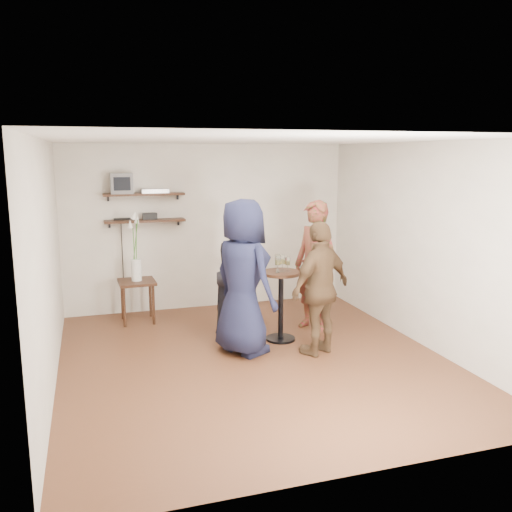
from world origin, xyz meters
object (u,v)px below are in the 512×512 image
Objects in this scene: crt_monitor at (121,183)px; dvd_deck at (155,191)px; drinks_table at (281,296)px; person_brown at (321,288)px; side_table at (137,287)px; person_dark at (240,273)px; radio at (150,216)px; person_navy at (243,277)px; person_plaid at (315,266)px.

crt_monitor is 0.80× the size of dvd_deck.
person_brown is (0.30, -0.60, 0.23)m from drinks_table.
dvd_deck is 2.60m from drinks_table.
dvd_deck is 0.64× the size of side_table.
drinks_table is at bearing -90.00° from person_brown.
radio is at bearing 92.02° from person_dark.
drinks_table is at bearing -90.00° from person_navy.
side_table is 0.34× the size of person_plaid.
crt_monitor is at bearing 101.04° from person_dark.
crt_monitor reaches higher than person_plaid.
radio is (-0.09, 0.00, -0.38)m from dvd_deck.
side_table is at bearing -140.99° from person_plaid.
person_brown is (1.77, -2.38, -0.69)m from radio.
person_plaid is at bearing -35.46° from radio.
person_navy is at bearing -58.41° from crt_monitor.
crt_monitor is 2.95m from drinks_table.
person_dark is (-0.42, 0.52, 0.23)m from drinks_table.
person_navy is (1.27, -2.07, -1.06)m from crt_monitor.
person_plaid is at bearing -30.90° from crt_monitor.
person_navy is at bearing -141.14° from person_dark.
crt_monitor is 3.09m from person_plaid.
person_brown is at bearing -53.24° from radio.
dvd_deck is at bearing 48.15° from side_table.
drinks_table is 0.71m from person_brown.
person_navy is (-0.60, -0.29, 0.36)m from drinks_table.
person_navy is at bearing -89.99° from person_plaid.
person_plaid is at bearing -51.15° from person_dark.
radio is 0.12× the size of person_plaid.
dvd_deck is at bearing -80.90° from person_brown.
person_plaid is at bearing 26.05° from drinks_table.
person_navy is (0.88, -2.07, -0.56)m from radio.
person_dark reaches higher than drinks_table.
crt_monitor is at bearing 5.52° from person_navy.
radio is 2.49m from drinks_table.
dvd_deck is 1.91m from person_dark.
side_table is 2.23m from drinks_table.
dvd_deck is 0.21× the size of person_navy.
drinks_table is 0.71m from person_dark.
dvd_deck is (0.48, 0.00, -0.12)m from crt_monitor.
person_plaid is at bearing -24.93° from side_table.
crt_monitor is 0.19× the size of person_brown.
radio is 2.32m from person_navy.
side_table is at bearing 141.55° from drinks_table.
crt_monitor is at bearing -73.87° from person_brown.
crt_monitor is 0.50m from dvd_deck.
person_dark is at bearing -38.86° from person_navy.
person_brown is (-0.30, -0.89, -0.08)m from person_plaid.
dvd_deck is at bearing 0.00° from radio.
side_table is at bearing -123.92° from radio.
radio is at bearing 0.00° from crt_monitor.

